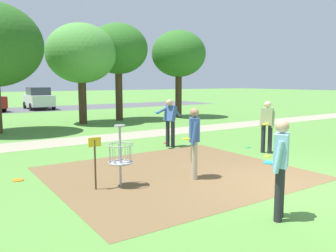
% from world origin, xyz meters
% --- Properties ---
extents(ground_plane, '(160.00, 160.00, 0.00)m').
position_xyz_m(ground_plane, '(0.00, 0.00, 0.00)').
color(ground_plane, '#518438').
extents(dirt_tee_pad, '(6.10, 5.36, 0.01)m').
position_xyz_m(dirt_tee_pad, '(-1.56, 2.46, 0.00)').
color(dirt_tee_pad, brown).
rests_on(dirt_tee_pad, ground).
extents(disc_golf_basket, '(0.98, 0.58, 1.39)m').
position_xyz_m(disc_golf_basket, '(-3.29, 2.22, 0.75)').
color(disc_golf_basket, '#9E9EA3').
rests_on(disc_golf_basket, ground).
extents(player_foreground_watching, '(0.45, 0.49, 1.71)m').
position_xyz_m(player_foreground_watching, '(2.36, 2.85, 0.97)').
color(player_foreground_watching, '#232328').
rests_on(player_foreground_watching, ground).
extents(player_throwing, '(0.45, 0.48, 1.71)m').
position_xyz_m(player_throwing, '(-1.46, 1.82, 0.97)').
color(player_throwing, tan).
rests_on(player_throwing, ground).
extents(player_waiting_left, '(0.48, 0.45, 1.71)m').
position_xyz_m(player_waiting_left, '(-1.81, -0.97, 0.97)').
color(player_waiting_left, '#232328').
rests_on(player_waiting_left, ground).
extents(player_waiting_right, '(1.17, 0.48, 1.71)m').
position_xyz_m(player_waiting_right, '(0.32, 5.47, 0.99)').
color(player_waiting_right, '#232328').
rests_on(player_waiting_right, ground).
extents(frisbee_near_basket, '(0.21, 0.21, 0.02)m').
position_xyz_m(frisbee_near_basket, '(1.99, 2.47, 0.01)').
color(frisbee_near_basket, gold).
rests_on(frisbee_near_basket, ground).
extents(frisbee_by_tee, '(0.26, 0.26, 0.02)m').
position_xyz_m(frisbee_by_tee, '(-5.06, 3.99, 0.01)').
color(frisbee_by_tee, orange).
rests_on(frisbee_by_tee, ground).
extents(frisbee_mid_grass, '(0.22, 0.22, 0.02)m').
position_xyz_m(frisbee_mid_grass, '(2.54, 3.82, 0.01)').
color(frisbee_mid_grass, green).
rests_on(frisbee_mid_grass, ground).
extents(frisbee_far_left, '(0.21, 0.21, 0.02)m').
position_xyz_m(frisbee_far_left, '(0.63, 6.20, 0.01)').
color(frisbee_far_left, red).
rests_on(frisbee_far_left, ground).
extents(tree_near_left, '(3.50, 3.50, 5.73)m').
position_xyz_m(tree_near_left, '(2.61, 14.29, 4.21)').
color(tree_near_left, '#422D1E').
rests_on(tree_near_left, ground).
extents(tree_near_right, '(3.48, 3.48, 5.58)m').
position_xyz_m(tree_near_right, '(6.62, 13.75, 4.06)').
color(tree_near_right, '#422D1E').
rests_on(tree_near_right, ground).
extents(tree_mid_left, '(3.79, 3.79, 5.45)m').
position_xyz_m(tree_mid_left, '(0.17, 13.85, 3.82)').
color(tree_mid_left, '#422D1E').
rests_on(tree_mid_left, ground).
extents(parking_lot_strip, '(36.00, 6.00, 0.01)m').
position_xyz_m(parking_lot_strip, '(0.00, 25.85, 0.00)').
color(parking_lot_strip, '#4C4C51').
rests_on(parking_lot_strip, ground).
extents(parked_car_center_right, '(2.07, 4.25, 1.84)m').
position_xyz_m(parked_car_center_right, '(0.65, 25.72, 0.92)').
color(parked_car_center_right, silver).
rests_on(parked_car_center_right, ground).
extents(gravel_path, '(40.00, 1.88, 0.00)m').
position_xyz_m(gravel_path, '(0.00, 8.64, 0.00)').
color(gravel_path, gray).
rests_on(gravel_path, ground).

